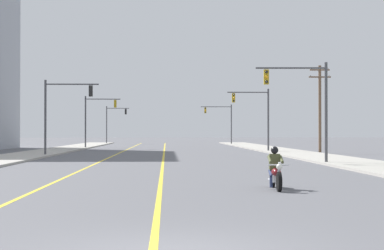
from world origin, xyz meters
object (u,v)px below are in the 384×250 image
(motorcycle_with_rider, at_px, (275,172))
(traffic_signal_near_left, at_px, (61,106))
(traffic_signal_near_right, at_px, (306,97))
(traffic_signal_far_left, at_px, (113,119))
(utility_pole_right_far, at_px, (320,106))
(traffic_signal_mid_right, at_px, (257,111))
(traffic_signal_far_right, at_px, (222,118))
(traffic_signal_mid_left, at_px, (95,114))

(motorcycle_with_rider, height_order, traffic_signal_near_left, traffic_signal_near_left)
(traffic_signal_near_right, height_order, traffic_signal_far_left, same)
(motorcycle_with_rider, height_order, utility_pole_right_far, utility_pole_right_far)
(traffic_signal_mid_right, height_order, traffic_signal_far_right, same)
(traffic_signal_far_right, xyz_separation_m, traffic_signal_far_left, (-17.44, 6.60, -0.07))
(traffic_signal_near_right, bearing_deg, traffic_signal_mid_left, 115.72)
(traffic_signal_mid_right, height_order, traffic_signal_mid_left, same)
(traffic_signal_mid_right, relative_size, utility_pole_right_far, 0.77)
(traffic_signal_near_left, distance_m, traffic_signal_far_right, 46.18)
(utility_pole_right_far, bearing_deg, traffic_signal_near_left, -167.83)
(traffic_signal_near_right, bearing_deg, traffic_signal_far_right, 89.81)
(traffic_signal_near_right, xyz_separation_m, traffic_signal_far_right, (0.19, 55.88, 0.03))
(traffic_signal_far_left, bearing_deg, traffic_signal_near_right, -74.56)
(traffic_signal_near_right, relative_size, traffic_signal_near_left, 1.00)
(traffic_signal_near_left, height_order, traffic_signal_mid_left, same)
(traffic_signal_near_right, xyz_separation_m, traffic_signal_mid_left, (-16.86, 35.01, -0.01))
(traffic_signal_mid_right, bearing_deg, traffic_signal_far_right, 90.32)
(traffic_signal_mid_right, xyz_separation_m, traffic_signal_far_right, (-0.19, 33.64, 0.04))
(traffic_signal_near_left, relative_size, utility_pole_right_far, 0.77)
(traffic_signal_mid_left, xyz_separation_m, traffic_signal_far_left, (-0.39, 27.48, -0.03))
(traffic_signal_mid_left, distance_m, utility_pole_right_far, 28.16)
(traffic_signal_near_left, relative_size, traffic_signal_far_left, 1.00)
(traffic_signal_mid_right, height_order, traffic_signal_far_left, same)
(traffic_signal_near_right, relative_size, traffic_signal_far_left, 1.00)
(traffic_signal_near_right, relative_size, traffic_signal_far_right, 1.00)
(traffic_signal_near_left, bearing_deg, motorcycle_with_rider, -66.76)
(traffic_signal_far_left, distance_m, utility_pole_right_far, 50.05)
(traffic_signal_near_right, height_order, traffic_signal_far_right, same)
(motorcycle_with_rider, distance_m, traffic_signal_far_left, 79.21)
(traffic_signal_far_left, bearing_deg, traffic_signal_mid_right, -66.34)
(traffic_signal_far_right, distance_m, traffic_signal_far_left, 18.65)
(traffic_signal_mid_left, distance_m, traffic_signal_far_right, 26.95)
(motorcycle_with_rider, relative_size, traffic_signal_near_right, 0.35)
(traffic_signal_mid_left, bearing_deg, traffic_signal_near_right, -64.28)
(traffic_signal_mid_left, bearing_deg, traffic_signal_mid_right, -36.51)
(motorcycle_with_rider, xyz_separation_m, traffic_signal_mid_right, (5.14, 37.90, 3.46))
(traffic_signal_far_left, xyz_separation_m, utility_pole_right_far, (22.78, -44.56, 0.30))
(motorcycle_with_rider, distance_m, traffic_signal_far_right, 71.79)
(traffic_signal_near_left, relative_size, traffic_signal_mid_left, 1.00)
(traffic_signal_near_right, xyz_separation_m, utility_pole_right_far, (5.52, 17.93, 0.26))
(traffic_signal_near_left, distance_m, traffic_signal_mid_left, 21.96)
(motorcycle_with_rider, relative_size, utility_pole_right_far, 0.27)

